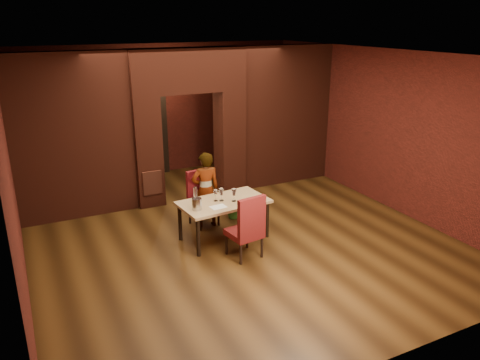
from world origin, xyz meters
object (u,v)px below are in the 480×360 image
Objects in this scene: chair_far at (204,199)px; water_bottle at (196,194)px; dining_table at (224,220)px; chair_near at (244,225)px; wine_glass_c at (234,195)px; wine_glass_a at (216,195)px; potted_plant at (233,207)px; wine_glass_b at (221,195)px; wine_bucket at (197,204)px; person_seated at (206,190)px.

water_bottle is (-0.36, -0.52, 0.34)m from chair_far.
dining_table is 0.77m from chair_near.
water_bottle is at bearing 155.56° from wine_glass_c.
wine_glass_a is at bearing 151.56° from wine_glass_c.
potted_plant is at bearing 65.54° from wine_glass_c.
wine_glass_a is at bearing 160.78° from wine_glass_b.
chair_far is 0.71m from wine_glass_a.
wine_glass_b is at bearing -19.22° from wine_glass_a.
chair_far reaches higher than wine_glass_b.
wine_glass_c reaches higher than wine_glass_a.
potted_plant is (0.55, 0.78, -0.13)m from dining_table.
potted_plant is (1.11, 0.93, -0.60)m from wine_bucket.
wine_glass_a reaches higher than dining_table.
dining_table is 5.50× the size of water_bottle.
potted_plant is at bearing -162.26° from person_seated.
water_bottle is at bearing 159.57° from wine_glass_b.
chair_near reaches higher than chair_far.
person_seated reaches higher than wine_glass_c.
person_seated is at bearing 91.58° from dining_table.
chair_near reaches higher than potted_plant.
wine_bucket is at bearing 64.44° from person_seated.
wine_bucket is at bearing -169.90° from dining_table.
wine_bucket is at bearing -53.06° from chair_near.
wine_glass_a is at bearing 91.41° from person_seated.
wine_bucket reaches higher than potted_plant.
dining_table is at bearing 15.50° from wine_bucket.
dining_table is 0.74m from person_seated.
chair_far is 0.95× the size of chair_near.
wine_glass_b is 0.50× the size of potted_plant.
wine_glass_c is (0.16, -0.09, 0.48)m from dining_table.
dining_table is 0.74m from chair_far.
chair_near is 0.83m from wine_glass_b.
person_seated is 3.22× the size of potted_plant.
dining_table is at bearing -125.50° from potted_plant.
water_bottle reaches higher than wine_glass_c.
potted_plant is (1.00, 0.59, -0.63)m from water_bottle.
chair_near is 4.85× the size of wine_glass_b.
chair_far reaches higher than wine_glass_a.
wine_glass_b reaches higher than potted_plant.
chair_far is 0.71m from potted_plant.
potted_plant is at bearing 52.09° from wine_glass_b.
person_seated is at bearing 108.20° from wine_glass_c.
wine_bucket is at bearing -153.31° from wine_glass_a.
wine_glass_a is 1.02× the size of wine_bucket.
wine_bucket is (-0.54, -0.19, -0.01)m from wine_glass_b.
chair_near is 1.64m from potted_plant.
wine_glass_b is at bearing 19.35° from wine_bucket.
person_seated reaches higher than wine_bucket.
wine_bucket is 0.45× the size of potted_plant.
dining_table is 6.74× the size of wine_glass_b.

